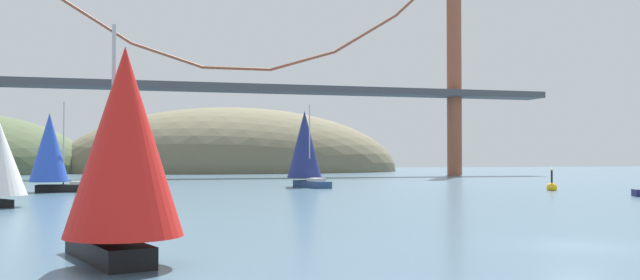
{
  "coord_description": "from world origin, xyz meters",
  "views": [
    {
      "loc": [
        -17.38,
        -24.07,
        3.68
      ],
      "look_at": [
        0.0,
        39.55,
        5.24
      ],
      "focal_mm": 38.22,
      "sensor_mm": 36.0,
      "label": 1
    }
  ],
  "objects_px": {
    "sailboat_navy_sail": "(305,147)",
    "channel_buoy": "(552,187)",
    "sailboat_blue_spinnaker": "(51,151)",
    "sailboat_red_spinnaker": "(123,150)"
  },
  "relations": [
    {
      "from": "sailboat_navy_sail",
      "to": "channel_buoy",
      "type": "bearing_deg",
      "value": -33.26
    },
    {
      "from": "sailboat_red_spinnaker",
      "to": "sailboat_navy_sail",
      "type": "bearing_deg",
      "value": 70.09
    },
    {
      "from": "sailboat_blue_spinnaker",
      "to": "sailboat_navy_sail",
      "type": "relative_size",
      "value": 0.95
    },
    {
      "from": "sailboat_blue_spinnaker",
      "to": "channel_buoy",
      "type": "bearing_deg",
      "value": -11.71
    },
    {
      "from": "sailboat_red_spinnaker",
      "to": "sailboat_navy_sail",
      "type": "height_order",
      "value": "sailboat_navy_sail"
    },
    {
      "from": "sailboat_blue_spinnaker",
      "to": "channel_buoy",
      "type": "xyz_separation_m",
      "value": [
        51.15,
        -10.6,
        -3.82
      ]
    },
    {
      "from": "sailboat_red_spinnaker",
      "to": "sailboat_navy_sail",
      "type": "xyz_separation_m",
      "value": [
        20.03,
        55.29,
        0.84
      ]
    },
    {
      "from": "sailboat_blue_spinnaker",
      "to": "sailboat_navy_sail",
      "type": "distance_m",
      "value": 28.24
    },
    {
      "from": "sailboat_blue_spinnaker",
      "to": "sailboat_navy_sail",
      "type": "bearing_deg",
      "value": 9.54
    },
    {
      "from": "sailboat_navy_sail",
      "to": "channel_buoy",
      "type": "height_order",
      "value": "sailboat_navy_sail"
    }
  ]
}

